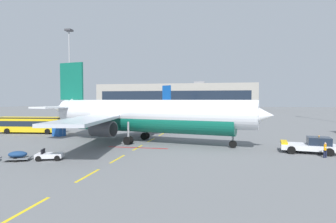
{
  "coord_description": "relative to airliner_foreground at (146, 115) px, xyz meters",
  "views": [
    {
      "loc": [
        28.87,
        -11.98,
        6.22
      ],
      "look_at": [
        19.14,
        36.23,
        4.11
      ],
      "focal_mm": 29.51,
      "sensor_mm": 36.0,
      "label": 1
    }
  ],
  "objects": [
    {
      "name": "apron_light_mast_near",
      "position": [
        -31.36,
        32.11,
        12.03
      ],
      "size": [
        1.8,
        1.8,
        25.8
      ],
      "color": "slate",
      "rests_on": "ground"
    },
    {
      "name": "apron_paint_markings",
      "position": [
        0.19,
        12.56,
        -3.95
      ],
      "size": [
        8.0,
        98.65,
        0.01
      ],
      "color": "yellow",
      "rests_on": "ground"
    },
    {
      "name": "uld_cargo_container",
      "position": [
        -16.56,
        3.89,
        -3.15
      ],
      "size": [
        1.8,
        1.76,
        1.6
      ],
      "color": "#194C9E",
      "rests_on": "ground"
    },
    {
      "name": "airliner_foreground",
      "position": [
        0.0,
        0.0,
        0.0
      ],
      "size": [
        34.71,
        34.06,
        12.2
      ],
      "color": "white",
      "rests_on": "ground"
    },
    {
      "name": "apron_shuttle_bus",
      "position": [
        -24.17,
        6.48,
        -2.2
      ],
      "size": [
        12.25,
        4.1,
        3.0
      ],
      "color": "yellow",
      "rests_on": "ground"
    },
    {
      "name": "ground_crew_worker",
      "position": [
        21.75,
        -6.49,
        -3.01
      ],
      "size": [
        0.4,
        0.59,
        1.65
      ],
      "color": "#191E38",
      "rests_on": "ground"
    },
    {
      "name": "baggage_train",
      "position": [
        -10.86,
        -14.7,
        -3.42
      ],
      "size": [
        11.43,
        5.25,
        1.14
      ],
      "color": "silver",
      "rests_on": "ground"
    },
    {
      "name": "pushback_tug",
      "position": [
        21.07,
        -3.87,
        -3.05
      ],
      "size": [
        6.34,
        3.84,
        2.08
      ],
      "color": "silver",
      "rests_on": "ground"
    },
    {
      "name": "ground",
      "position": [
        22.19,
        13.48,
        -3.95
      ],
      "size": [
        400.0,
        400.0,
        0.0
      ],
      "primitive_type": "plane",
      "color": "slate"
    },
    {
      "name": "airliner_mid_left",
      "position": [
        -21.07,
        71.1,
        -0.18
      ],
      "size": [
        30.94,
        29.0,
        11.64
      ],
      "color": "silver",
      "rests_on": "ground"
    },
    {
      "name": "terminal_satellite",
      "position": [
        -17.05,
        127.04,
        3.76
      ],
      "size": [
        92.77,
        25.36,
        16.99
      ],
      "color": "#9E998E",
      "rests_on": "ground"
    }
  ]
}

